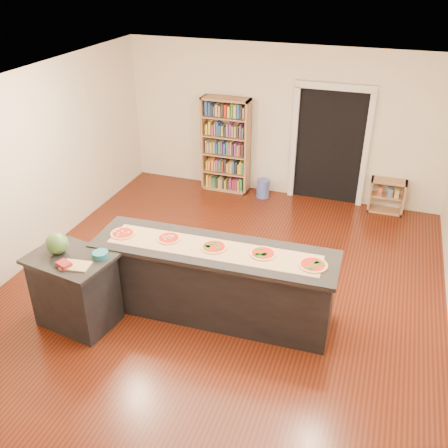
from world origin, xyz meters
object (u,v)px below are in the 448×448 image
(kitchen_island, at_px, (214,281))
(waste_bin, at_px, (263,188))
(bookshelf, at_px, (226,145))
(watermelon, at_px, (57,243))
(side_counter, at_px, (75,290))
(low_shelf, at_px, (387,196))

(kitchen_island, relative_size, waste_bin, 8.49)
(bookshelf, xyz_separation_m, watermelon, (-0.64, -4.40, 0.21))
(side_counter, bearing_deg, watermelon, 177.60)
(side_counter, distance_m, waste_bin, 4.51)
(watermelon, bearing_deg, kitchen_island, 21.29)
(bookshelf, distance_m, watermelon, 4.45)
(kitchen_island, bearing_deg, side_counter, -157.44)
(kitchen_island, bearing_deg, watermelon, -160.63)
(bookshelf, bearing_deg, waste_bin, -8.00)
(kitchen_island, xyz_separation_m, side_counter, (-1.58, -0.72, -0.01))
(kitchen_island, distance_m, waste_bin, 3.63)
(bookshelf, height_order, watermelon, bookshelf)
(waste_bin, bearing_deg, side_counter, -106.24)
(side_counter, xyz_separation_m, bookshelf, (0.46, 4.43, 0.42))
(bookshelf, height_order, waste_bin, bookshelf)
(bookshelf, distance_m, low_shelf, 3.12)
(kitchen_island, distance_m, low_shelf, 4.22)
(bookshelf, xyz_separation_m, waste_bin, (0.80, -0.11, -0.73))
(low_shelf, distance_m, waste_bin, 2.28)
(side_counter, height_order, waste_bin, side_counter)
(kitchen_island, bearing_deg, bookshelf, 104.80)
(waste_bin, bearing_deg, bookshelf, 172.00)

